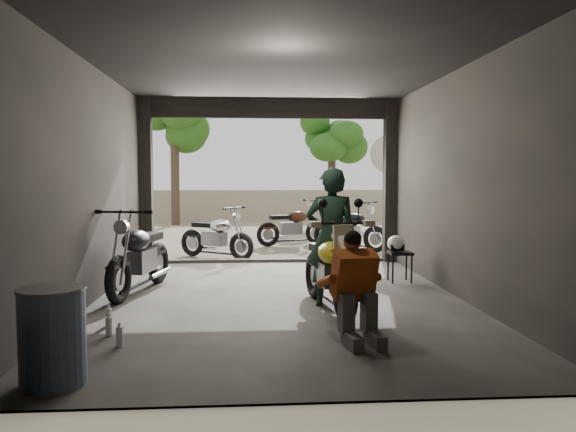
{
  "coord_description": "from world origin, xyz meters",
  "views": [
    {
      "loc": [
        -0.42,
        -7.56,
        1.7
      ],
      "look_at": [
        0.16,
        0.6,
        1.13
      ],
      "focal_mm": 35.0,
      "sensor_mm": 36.0,
      "label": 1
    }
  ],
  "objects": [
    {
      "name": "ground",
      "position": [
        0.0,
        0.0,
        0.0
      ],
      "size": [
        80.0,
        80.0,
        0.0
      ],
      "primitive_type": "plane",
      "color": "#7A6D56",
      "rests_on": "ground"
    },
    {
      "name": "garage",
      "position": [
        0.0,
        0.55,
        1.28
      ],
      "size": [
        7.0,
        7.13,
        3.2
      ],
      "color": "#2D2B28",
      "rests_on": "ground"
    },
    {
      "name": "boundary_wall",
      "position": [
        0.0,
        14.0,
        0.6
      ],
      "size": [
        18.0,
        0.3,
        1.2
      ],
      "primitive_type": "cube",
      "color": "gray",
      "rests_on": "ground"
    },
    {
      "name": "tree_left",
      "position": [
        -3.0,
        12.5,
        3.99
      ],
      "size": [
        2.2,
        2.2,
        5.6
      ],
      "color": "#382B1E",
      "rests_on": "ground"
    },
    {
      "name": "tree_right",
      "position": [
        2.8,
        14.0,
        3.56
      ],
      "size": [
        2.2,
        2.2,
        5.0
      ],
      "color": "#382B1E",
      "rests_on": "ground"
    },
    {
      "name": "main_bike",
      "position": [
        0.6,
        -0.55,
        0.6
      ],
      "size": [
        0.99,
        1.88,
        1.2
      ],
      "primitive_type": null,
      "rotation": [
        0.0,
        0.0,
        0.14
      ],
      "color": "beige",
      "rests_on": "ground"
    },
    {
      "name": "left_bike",
      "position": [
        -2.0,
        0.68,
        0.63
      ],
      "size": [
        1.12,
        1.97,
        1.25
      ],
      "primitive_type": null,
      "rotation": [
        0.0,
        0.0,
        -0.2
      ],
      "color": "black",
      "rests_on": "ground"
    },
    {
      "name": "outside_bike_a",
      "position": [
        -1.1,
        4.12,
        0.55
      ],
      "size": [
        1.71,
        1.47,
        1.09
      ],
      "primitive_type": null,
      "rotation": [
        0.0,
        0.0,
        0.97
      ],
      "color": "black",
      "rests_on": "ground"
    },
    {
      "name": "outside_bike_b",
      "position": [
        0.67,
        6.25,
        0.56
      ],
      "size": [
        1.81,
        1.24,
        1.13
      ],
      "primitive_type": null,
      "rotation": [
        0.0,
        0.0,
        1.94
      ],
      "color": "#3E1C0F",
      "rests_on": "ground"
    },
    {
      "name": "outside_bike_c",
      "position": [
        1.91,
        5.23,
        0.58
      ],
      "size": [
        1.75,
        1.64,
        1.15
      ],
      "primitive_type": null,
      "rotation": [
        0.0,
        0.0,
        0.86
      ],
      "color": "black",
      "rests_on": "ground"
    },
    {
      "name": "rider",
      "position": [
        0.65,
        -0.37,
        0.91
      ],
      "size": [
        0.71,
        0.51,
        1.82
      ],
      "primitive_type": "imported",
      "rotation": [
        0.0,
        0.0,
        3.03
      ],
      "color": "black",
      "rests_on": "ground"
    },
    {
      "name": "mechanic",
      "position": [
        0.69,
        -1.99,
        0.55
      ],
      "size": [
        0.67,
        0.84,
        1.11
      ],
      "primitive_type": null,
      "rotation": [
        0.0,
        0.0,
        0.15
      ],
      "color": "#BC5319",
      "rests_on": "ground"
    },
    {
      "name": "stool",
      "position": [
        2.0,
        1.21,
        0.43
      ],
      "size": [
        0.36,
        0.36,
        0.5
      ],
      "rotation": [
        0.0,
        0.0,
        -0.05
      ],
      "color": "black",
      "rests_on": "ground"
    },
    {
      "name": "helmet",
      "position": [
        1.94,
        1.25,
        0.63
      ],
      "size": [
        0.36,
        0.37,
        0.26
      ],
      "primitive_type": "ellipsoid",
      "rotation": [
        0.0,
        0.0,
        0.4
      ],
      "color": "white",
      "rests_on": "stool"
    },
    {
      "name": "oil_drum",
      "position": [
        -2.0,
        -3.0,
        0.4
      ],
      "size": [
        0.58,
        0.58,
        0.8
      ],
      "primitive_type": "cylinder",
      "rotation": [
        0.0,
        0.0,
        0.13
      ],
      "color": "#40526C",
      "rests_on": "ground"
    },
    {
      "name": "sign_post",
      "position": [
        2.72,
        4.76,
        1.81
      ],
      "size": [
        0.88,
        0.08,
        2.65
      ],
      "rotation": [
        0.0,
        0.0,
        -0.35
      ],
      "color": "black",
      "rests_on": "ground"
    }
  ]
}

